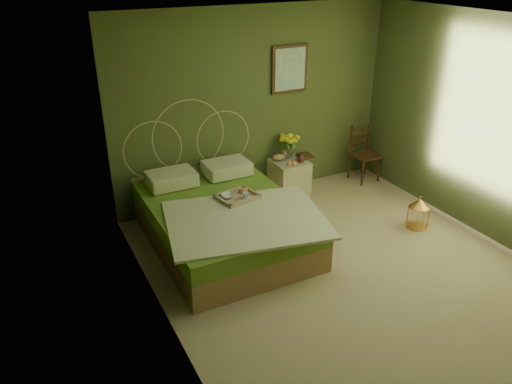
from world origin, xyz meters
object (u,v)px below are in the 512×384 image
nightstand (289,172)px  chair (363,150)px  birdcage (418,214)px  bed (222,217)px

nightstand → chair: (1.28, -0.03, 0.12)m
birdcage → chair: bearing=78.7°
bed → chair: bed is taller
bed → nightstand: bed is taller
nightstand → birdcage: size_ratio=2.39×
bed → birdcage: bearing=-19.2°
birdcage → bed: bearing=160.8°
bed → nightstand: (1.38, 0.77, 0.02)m
nightstand → chair: nightstand is taller
chair → birdcage: size_ratio=2.14×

